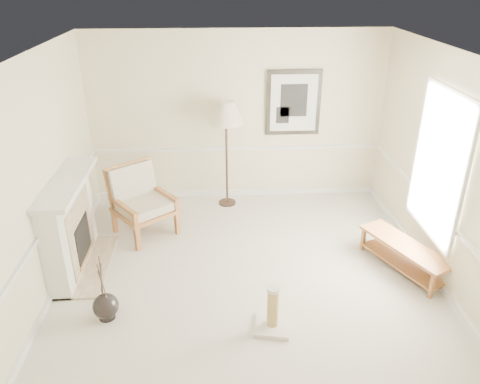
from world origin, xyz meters
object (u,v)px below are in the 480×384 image
floor_lamp (226,116)px  bench (404,253)px  armchair (140,198)px  scratching_post (273,315)px  floor_vase (106,307)px

floor_lamp → bench: (2.34, -2.11, -1.33)m
armchair → floor_lamp: bearing=-6.4°
bench → scratching_post: 2.20m
floor_vase → floor_lamp: bearing=62.3°
floor_vase → scratching_post: 1.96m
armchair → floor_vase: bearing=-132.2°
floor_lamp → scratching_post: floor_lamp is taller
floor_vase → bench: 3.94m
bench → floor_vase: bearing=-168.5°
scratching_post → armchair: bearing=127.4°
bench → scratching_post: bearing=-151.1°
floor_vase → bench: size_ratio=0.62×
floor_lamp → bench: bearing=-42.1°
floor_lamp → scratching_post: bearing=-82.5°
armchair → floor_lamp: (1.37, 0.84, 1.02)m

